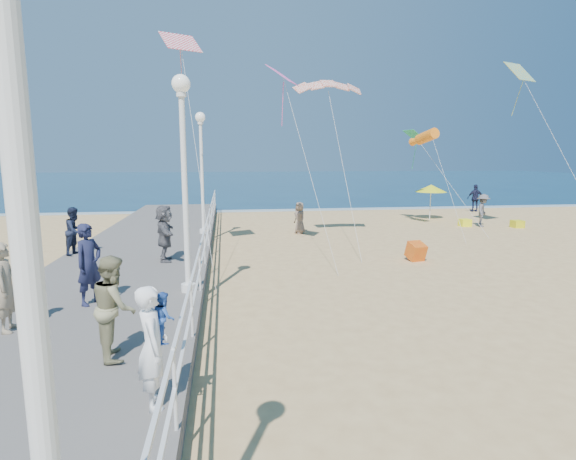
{
  "coord_description": "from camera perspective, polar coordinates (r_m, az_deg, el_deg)",
  "views": [
    {
      "loc": [
        -4.39,
        -11.29,
        3.77
      ],
      "look_at": [
        -2.5,
        2.0,
        1.6
      ],
      "focal_mm": 28.0,
      "sensor_mm": 36.0,
      "label": 1
    }
  ],
  "objects": [
    {
      "name": "ground",
      "position": [
        12.69,
        12.68,
        -8.33
      ],
      "size": [
        160.0,
        160.0,
        0.0
      ],
      "primitive_type": "plane",
      "color": "tan",
      "rests_on": "ground"
    },
    {
      "name": "ocean",
      "position": [
        76.51,
        -4.82,
        6.33
      ],
      "size": [
        160.0,
        90.0,
        0.05
      ],
      "primitive_type": "cube",
      "color": "#0C2F4D",
      "rests_on": "ground"
    },
    {
      "name": "surf_line",
      "position": [
        32.31,
        -0.23,
        2.53
      ],
      "size": [
        160.0,
        1.2,
        0.04
      ],
      "primitive_type": "cube",
      "color": "silver",
      "rests_on": "ground"
    },
    {
      "name": "boardwalk",
      "position": [
        12.25,
        -22.67,
        -8.5
      ],
      "size": [
        5.0,
        44.0,
        0.4
      ],
      "primitive_type": "cube",
      "color": "slate",
      "rests_on": "ground"
    },
    {
      "name": "railing",
      "position": [
        11.59,
        -11.18,
        -3.55
      ],
      "size": [
        0.05,
        42.0,
        0.55
      ],
      "color": "white",
      "rests_on": "boardwalk"
    },
    {
      "name": "lamp_post_near",
      "position": [
        2.49,
        -30.92,
        5.38
      ],
      "size": [
        0.44,
        0.44,
        5.32
      ],
      "color": "white",
      "rests_on": "boardwalk"
    },
    {
      "name": "lamp_post_mid",
      "position": [
        11.34,
        -13.09,
        8.39
      ],
      "size": [
        0.44,
        0.44,
        5.32
      ],
      "color": "white",
      "rests_on": "boardwalk"
    },
    {
      "name": "lamp_post_far",
      "position": [
        20.32,
        -10.93,
        8.71
      ],
      "size": [
        0.44,
        0.44,
        5.32
      ],
      "color": "white",
      "rests_on": "boardwalk"
    },
    {
      "name": "woman_holding_toddler",
      "position": [
        6.52,
        -16.86,
        -13.99
      ],
      "size": [
        0.54,
        0.7,
        1.7
      ],
      "primitive_type": "imported",
      "rotation": [
        0.0,
        0.0,
        1.8
      ],
      "color": "white",
      "rests_on": "boardwalk"
    },
    {
      "name": "toddler_held",
      "position": [
        6.51,
        -15.48,
        -10.6
      ],
      "size": [
        0.34,
        0.4,
        0.71
      ],
      "primitive_type": "imported",
      "rotation": [
        0.0,
        0.0,
        1.8
      ],
      "color": "blue",
      "rests_on": "boardwalk"
    },
    {
      "name": "spectator_0",
      "position": [
        11.31,
        -23.95,
        -3.99
      ],
      "size": [
        0.75,
        0.83,
        1.9
      ],
      "primitive_type": "imported",
      "rotation": [
        0.0,
        0.0,
        1.02
      ],
      "color": "#1A1E3B",
      "rests_on": "boardwalk"
    },
    {
      "name": "spectator_1",
      "position": [
        8.22,
        -21.2,
        -9.07
      ],
      "size": [
        0.86,
        1.0,
        1.76
      ],
      "primitive_type": "imported",
      "rotation": [
        0.0,
        0.0,
        1.82
      ],
      "color": "#948F66",
      "rests_on": "boardwalk"
    },
    {
      "name": "spectator_5",
      "position": [
        15.21,
        -15.39,
        -0.4
      ],
      "size": [
        0.73,
        1.77,
        1.85
      ],
      "primitive_type": "imported",
      "rotation": [
        0.0,
        0.0,
        1.68
      ],
      "color": "#5C5B60",
      "rests_on": "boardwalk"
    },
    {
      "name": "spectator_6",
      "position": [
        10.35,
        -32.2,
        -6.14
      ],
      "size": [
        0.48,
        0.68,
        1.77
      ],
      "primitive_type": "imported",
      "rotation": [
        0.0,
        0.0,
        1.66
      ],
      "color": "gray",
      "rests_on": "boardwalk"
    },
    {
      "name": "spectator_7",
      "position": [
        17.38,
        -25.43,
        -0.1
      ],
      "size": [
        0.86,
        0.97,
        1.67
      ],
      "primitive_type": "imported",
      "rotation": [
        0.0,
        0.0,
        1.25
      ],
      "color": "#181F35",
      "rests_on": "boardwalk"
    },
    {
      "name": "beach_walker_a",
      "position": [
        26.83,
        23.51,
        2.28
      ],
      "size": [
        1.25,
        1.33,
        1.8
      ],
      "primitive_type": "imported",
      "rotation": [
        0.0,
        0.0,
        0.91
      ],
      "color": "#5B595F",
      "rests_on": "ground"
    },
    {
      "name": "beach_walker_b",
      "position": [
        34.23,
        22.7,
        3.76
      ],
      "size": [
        1.18,
        0.63,
        1.92
      ],
      "primitive_type": "imported",
      "rotation": [
        0.0,
        0.0,
        2.99
      ],
      "color": "#1A1E3B",
      "rests_on": "ground"
    },
    {
      "name": "beach_walker_c",
      "position": [
        22.46,
        1.49,
        1.55
      ],
      "size": [
        0.74,
        0.9,
        1.58
      ],
      "primitive_type": "imported",
      "rotation": [
        0.0,
        0.0,
        -1.21
      ],
      "color": "#7E6857",
      "rests_on": "ground"
    },
    {
      "name": "box_kite",
      "position": [
        17.21,
        15.93,
        -2.81
      ],
      "size": [
        0.68,
        0.8,
        0.74
      ],
      "primitive_type": "cube",
      "rotation": [
        0.31,
        0.0,
        0.2
      ],
      "color": "red",
      "rests_on": "ground"
    },
    {
      "name": "beach_umbrella",
      "position": [
        28.91,
        17.71,
        5.06
      ],
      "size": [
        1.9,
        1.9,
        2.14
      ],
      "color": "white",
      "rests_on": "ground"
    },
    {
      "name": "beach_chair_left",
      "position": [
        26.77,
        21.54,
        0.87
      ],
      "size": [
        0.55,
        0.55,
        0.4
      ],
      "primitive_type": "cube",
      "color": "#FEFF1A",
      "rests_on": "ground"
    },
    {
      "name": "beach_chair_right",
      "position": [
        27.43,
        27.1,
        0.69
      ],
      "size": [
        0.55,
        0.55,
        0.4
      ],
      "primitive_type": "cube",
      "color": "yellow",
      "rests_on": "ground"
    },
    {
      "name": "kite_parafoil",
      "position": [
        20.22,
        5.14,
        18.03
      ],
      "size": [
        2.97,
        0.94,
        0.65
      ],
      "primitive_type": null,
      "rotation": [
        0.44,
        0.0,
        0.0
      ],
      "color": "red"
    },
    {
      "name": "kite_windsock",
      "position": [
        24.73,
        17.22,
        11.27
      ],
      "size": [
        0.96,
        2.4,
        1.02
      ],
      "primitive_type": "cylinder",
      "rotation": [
        1.36,
        0.0,
        0.17
      ],
      "color": "orange"
    },
    {
      "name": "kite_diamond_pink",
      "position": [
        17.58,
        -0.7,
        19.02
      ],
      "size": [
        1.37,
        1.46,
        0.67
      ],
      "primitive_type": "cube",
      "rotation": [
        0.6,
        0.0,
        1.12
      ],
      "color": "#F058B8"
    },
    {
      "name": "kite_diamond_multi",
      "position": [
        25.62,
        27.35,
        17.42
      ],
      "size": [
        1.59,
        1.38,
        0.98
      ],
      "primitive_type": "cube",
      "rotation": [
        0.81,
        0.0,
        0.41
      ],
      "color": "#189AD2"
    },
    {
      "name": "kite_diamond_green",
      "position": [
        26.61,
        15.85,
        11.39
      ],
      "size": [
        1.1,
        1.28,
        0.68
      ],
      "primitive_type": "cube",
      "rotation": [
        0.61,
        0.0,
        1.69
      ],
      "color": "#23A666"
    },
    {
      "name": "kite_diamond_redwhite",
      "position": [
        17.51,
        -13.49,
        22.21
      ],
      "size": [
        1.56,
        1.44,
        0.77
      ],
      "primitive_type": "cube",
      "rotation": [
        0.65,
        0.0,
        0.43
      ],
      "color": "red"
    }
  ]
}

